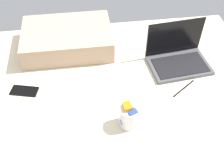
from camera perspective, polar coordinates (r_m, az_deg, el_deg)
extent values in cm
cube|color=beige|center=(147.53, -2.00, -6.50)|extent=(180.00, 140.00, 18.00)
cube|color=#4C4C51|center=(163.78, 13.43, 3.81)|extent=(35.18, 26.26, 2.00)
cube|color=black|center=(162.03, 13.71, 3.77)|extent=(30.59, 19.88, 0.40)
cube|color=black|center=(164.07, 12.63, 9.31)|extent=(32.93, 4.37, 21.00)
cylinder|color=silver|center=(129.25, 3.49, -6.64)|extent=(9.00, 9.00, 11.00)
cube|color=red|center=(131.50, 3.23, -7.09)|extent=(6.54, 6.18, 3.74)
cube|color=blue|center=(129.32, 2.97, -7.07)|extent=(6.45, 4.81, 5.10)
cube|color=#268C33|center=(128.66, 3.36, -6.20)|extent=(7.09, 6.53, 6.61)
cube|color=orange|center=(127.81, 4.00, -5.47)|extent=(5.72, 5.64, 4.70)
cube|color=blue|center=(125.22, 4.02, -5.69)|extent=(6.44, 7.15, 5.86)
cube|color=orange|center=(124.69, 3.18, -4.65)|extent=(4.34, 5.53, 3.24)
cube|color=black|center=(153.06, -17.41, -1.34)|extent=(15.26, 10.12, 0.80)
cube|color=tan|center=(170.94, -9.06, 9.08)|extent=(52.00, 36.00, 13.00)
cube|color=black|center=(152.18, 14.41, -0.86)|extent=(14.24, 10.28, 0.60)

